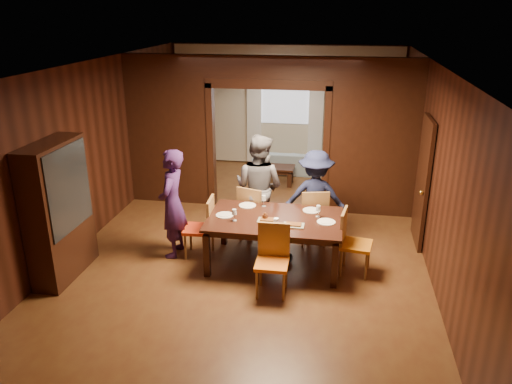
% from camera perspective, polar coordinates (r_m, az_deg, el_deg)
% --- Properties ---
extents(floor, '(9.00, 9.00, 0.00)m').
position_cam_1_polar(floor, '(8.42, -0.33, -5.71)').
color(floor, '#562C18').
rests_on(floor, ground).
extents(ceiling, '(5.50, 9.00, 0.02)m').
position_cam_1_polar(ceiling, '(7.60, -0.38, 14.30)').
color(ceiling, silver).
rests_on(ceiling, room_walls).
extents(room_walls, '(5.52, 9.01, 2.90)m').
position_cam_1_polar(room_walls, '(9.68, 1.61, 7.25)').
color(room_walls, black).
rests_on(room_walls, floor).
extents(person_purple, '(0.42, 0.63, 1.72)m').
position_cam_1_polar(person_purple, '(7.80, -9.54, -1.32)').
color(person_purple, '#3C1D55').
rests_on(person_purple, floor).
extents(person_grey, '(1.06, 0.94, 1.80)m').
position_cam_1_polar(person_grey, '(8.26, 0.33, 0.53)').
color(person_grey, '#525158').
rests_on(person_grey, floor).
extents(person_navy, '(1.03, 0.62, 1.57)m').
position_cam_1_polar(person_navy, '(8.23, 6.78, -0.56)').
color(person_navy, '#181D3C').
rests_on(person_navy, floor).
extents(sofa, '(1.77, 0.70, 0.51)m').
position_cam_1_polar(sofa, '(11.86, 4.00, 3.46)').
color(sofa, '#97B1C6').
rests_on(sofa, floor).
extents(serving_bowl, '(0.34, 0.34, 0.08)m').
position_cam_1_polar(serving_bowl, '(7.47, 3.04, -2.55)').
color(serving_bowl, black).
rests_on(serving_bowl, dining_table).
extents(dining_table, '(1.99, 1.24, 0.76)m').
position_cam_1_polar(dining_table, '(7.59, 2.14, -5.63)').
color(dining_table, black).
rests_on(dining_table, floor).
extents(coffee_table, '(0.80, 0.50, 0.40)m').
position_cam_1_polar(coffee_table, '(11.08, 2.30, 1.94)').
color(coffee_table, black).
rests_on(coffee_table, floor).
extents(chair_left, '(0.46, 0.46, 0.97)m').
position_cam_1_polar(chair_left, '(7.84, -6.58, -4.01)').
color(chair_left, red).
rests_on(chair_left, floor).
extents(chair_right, '(0.50, 0.50, 0.97)m').
position_cam_1_polar(chair_right, '(7.44, 11.38, -5.71)').
color(chair_right, orange).
rests_on(chair_right, floor).
extents(chair_far_l, '(0.55, 0.55, 0.97)m').
position_cam_1_polar(chair_far_l, '(8.34, -0.14, -2.35)').
color(chair_far_l, '#D85214').
rests_on(chair_far_l, floor).
extents(chair_far_r, '(0.53, 0.53, 0.97)m').
position_cam_1_polar(chair_far_r, '(8.26, 6.48, -2.69)').
color(chair_far_r, orange).
rests_on(chair_far_r, floor).
extents(chair_near, '(0.45, 0.45, 0.97)m').
position_cam_1_polar(chair_near, '(6.79, 1.84, -7.96)').
color(chair_near, orange).
rests_on(chair_near, floor).
extents(hutch, '(0.40, 1.20, 2.00)m').
position_cam_1_polar(hutch, '(7.59, -21.64, -2.04)').
color(hutch, black).
rests_on(hutch, floor).
extents(door_right, '(0.06, 0.90, 2.10)m').
position_cam_1_polar(door_right, '(8.49, 18.52, 1.07)').
color(door_right, black).
rests_on(door_right, floor).
extents(window_far, '(1.20, 0.03, 1.30)m').
position_cam_1_polar(window_far, '(12.13, 3.37, 10.86)').
color(window_far, silver).
rests_on(window_far, back_wall).
extents(curtain_left, '(0.35, 0.06, 2.40)m').
position_cam_1_polar(curtain_left, '(12.27, -0.22, 8.88)').
color(curtain_left, white).
rests_on(curtain_left, back_wall).
extents(curtain_right, '(0.35, 0.06, 2.40)m').
position_cam_1_polar(curtain_right, '(12.11, 6.87, 8.57)').
color(curtain_right, white).
rests_on(curtain_right, back_wall).
extents(plate_left, '(0.27, 0.27, 0.01)m').
position_cam_1_polar(plate_left, '(7.53, -3.59, -2.65)').
color(plate_left, silver).
rests_on(plate_left, dining_table).
extents(plate_far_l, '(0.27, 0.27, 0.01)m').
position_cam_1_polar(plate_far_l, '(7.87, -0.98, -1.54)').
color(plate_far_l, white).
rests_on(plate_far_l, dining_table).
extents(plate_far_r, '(0.27, 0.27, 0.01)m').
position_cam_1_polar(plate_far_r, '(7.73, 6.36, -2.11)').
color(plate_far_r, silver).
rests_on(plate_far_r, dining_table).
extents(plate_right, '(0.27, 0.27, 0.01)m').
position_cam_1_polar(plate_right, '(7.36, 8.02, -3.40)').
color(plate_right, white).
rests_on(plate_right, dining_table).
extents(plate_near, '(0.27, 0.27, 0.01)m').
position_cam_1_polar(plate_near, '(7.12, 1.85, -4.02)').
color(plate_near, silver).
rests_on(plate_near, dining_table).
extents(platter_a, '(0.30, 0.20, 0.04)m').
position_cam_1_polar(platter_a, '(7.32, 1.37, -3.21)').
color(platter_a, slate).
rests_on(platter_a, dining_table).
extents(platter_b, '(0.30, 0.20, 0.04)m').
position_cam_1_polar(platter_b, '(7.18, 4.32, -3.75)').
color(platter_b, gray).
rests_on(platter_b, dining_table).
extents(wineglass_left, '(0.08, 0.08, 0.18)m').
position_cam_1_polar(wineglass_left, '(7.31, -2.50, -2.64)').
color(wineglass_left, silver).
rests_on(wineglass_left, dining_table).
extents(wineglass_far, '(0.08, 0.08, 0.18)m').
position_cam_1_polar(wineglass_far, '(7.83, 0.90, -1.02)').
color(wineglass_far, white).
rests_on(wineglass_far, dining_table).
extents(wineglass_right, '(0.08, 0.08, 0.18)m').
position_cam_1_polar(wineglass_right, '(7.50, 7.12, -2.18)').
color(wineglass_right, silver).
rests_on(wineglass_right, dining_table).
extents(tumbler, '(0.07, 0.07, 0.14)m').
position_cam_1_polar(tumbler, '(7.10, 2.30, -3.54)').
color(tumbler, silver).
rests_on(tumbler, dining_table).
extents(condiment_jar, '(0.08, 0.08, 0.11)m').
position_cam_1_polar(condiment_jar, '(7.34, 1.04, -2.81)').
color(condiment_jar, '#512812').
rests_on(condiment_jar, dining_table).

